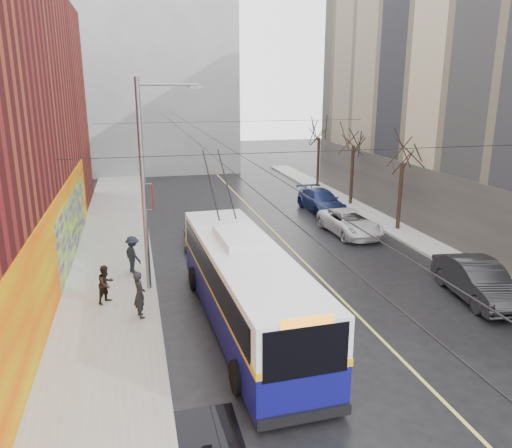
% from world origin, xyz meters
% --- Properties ---
extents(ground, '(140.00, 140.00, 0.00)m').
position_xyz_m(ground, '(0.00, 0.00, 0.00)').
color(ground, black).
rests_on(ground, ground).
extents(sidewalk_left, '(4.00, 60.00, 0.15)m').
position_xyz_m(sidewalk_left, '(-8.00, 12.00, 0.07)').
color(sidewalk_left, gray).
rests_on(sidewalk_left, ground).
extents(sidewalk_right, '(2.00, 60.00, 0.15)m').
position_xyz_m(sidewalk_right, '(9.00, 12.00, 0.07)').
color(sidewalk_right, gray).
rests_on(sidewalk_right, ground).
extents(lane_line, '(0.12, 50.00, 0.01)m').
position_xyz_m(lane_line, '(1.50, 14.00, 0.00)').
color(lane_line, '#BFB74C').
rests_on(lane_line, ground).
extents(building_far, '(20.50, 12.10, 18.00)m').
position_xyz_m(building_far, '(-6.00, 44.99, 9.02)').
color(building_far, gray).
rests_on(building_far, ground).
extents(streetlight_pole, '(2.65, 0.60, 9.00)m').
position_xyz_m(streetlight_pole, '(-6.14, 10.00, 4.85)').
color(streetlight_pole, slate).
rests_on(streetlight_pole, ground).
extents(catenary_wires, '(18.00, 60.00, 0.22)m').
position_xyz_m(catenary_wires, '(-2.54, 14.77, 6.25)').
color(catenary_wires, black).
extents(tree_near, '(3.20, 3.20, 6.40)m').
position_xyz_m(tree_near, '(9.00, 16.00, 4.98)').
color(tree_near, black).
rests_on(tree_near, ground).
extents(tree_mid, '(3.20, 3.20, 6.68)m').
position_xyz_m(tree_mid, '(9.00, 23.00, 5.25)').
color(tree_mid, black).
rests_on(tree_mid, ground).
extents(tree_far, '(3.20, 3.20, 6.57)m').
position_xyz_m(tree_far, '(9.00, 30.00, 5.14)').
color(tree_far, black).
rests_on(tree_far, ground).
extents(puddle, '(2.71, 2.57, 0.01)m').
position_xyz_m(puddle, '(-5.71, 0.02, 0.00)').
color(puddle, black).
rests_on(puddle, ground).
extents(pigeons_flying, '(3.65, 3.91, 1.87)m').
position_xyz_m(pigeons_flying, '(-2.59, 10.51, 7.04)').
color(pigeons_flying, slate).
extents(trolleybus, '(3.23, 12.40, 5.83)m').
position_xyz_m(trolleybus, '(-2.94, 5.83, 1.62)').
color(trolleybus, '#0C0B55').
rests_on(trolleybus, ground).
extents(parked_car_b, '(2.35, 5.17, 1.64)m').
position_xyz_m(parked_car_b, '(7.00, 5.89, 0.82)').
color(parked_car_b, black).
rests_on(parked_car_b, ground).
extents(parked_car_c, '(2.67, 5.29, 1.43)m').
position_xyz_m(parked_car_c, '(5.80, 16.01, 0.72)').
color(parked_car_c, silver).
rests_on(parked_car_c, ground).
extents(parked_car_d, '(2.38, 5.39, 1.54)m').
position_xyz_m(parked_car_d, '(6.16, 21.74, 0.77)').
color(parked_car_d, navy).
rests_on(parked_car_d, ground).
extents(following_car, '(2.04, 4.20, 1.38)m').
position_xyz_m(following_car, '(-3.33, 16.32, 0.69)').
color(following_car, '#ABABB0').
rests_on(following_car, ground).
extents(pedestrian_a, '(0.60, 0.76, 1.83)m').
position_xyz_m(pedestrian_a, '(-6.72, 7.20, 1.06)').
color(pedestrian_a, black).
rests_on(pedestrian_a, sidewalk_left).
extents(pedestrian_b, '(0.96, 0.97, 1.58)m').
position_xyz_m(pedestrian_b, '(-8.02, 8.89, 0.94)').
color(pedestrian_b, black).
rests_on(pedestrian_b, sidewalk_left).
extents(pedestrian_c, '(1.13, 1.32, 1.77)m').
position_xyz_m(pedestrian_c, '(-6.93, 12.10, 1.04)').
color(pedestrian_c, black).
rests_on(pedestrian_c, sidewalk_left).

